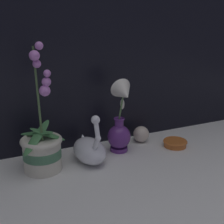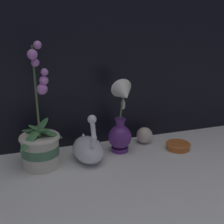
% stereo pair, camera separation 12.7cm
% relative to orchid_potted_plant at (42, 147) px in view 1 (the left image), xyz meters
% --- Properties ---
extents(ground_plane, '(2.80, 2.80, 0.00)m').
position_rel_orchid_potted_plant_xyz_m(ground_plane, '(0.29, -0.13, -0.09)').
color(ground_plane, silver).
extents(window_backdrop, '(2.80, 0.03, 1.20)m').
position_rel_orchid_potted_plant_xyz_m(window_backdrop, '(0.29, 0.17, 0.51)').
color(window_backdrop, black).
rests_on(window_backdrop, ground_plane).
extents(orchid_potted_plant, '(0.18, 0.20, 0.48)m').
position_rel_orchid_potted_plant_xyz_m(orchid_potted_plant, '(0.00, 0.00, 0.00)').
color(orchid_potted_plant, beige).
rests_on(orchid_potted_plant, ground_plane).
extents(swan_figurine, '(0.12, 0.22, 0.22)m').
position_rel_orchid_potted_plant_xyz_m(swan_figurine, '(0.19, -0.00, -0.04)').
color(swan_figurine, white).
rests_on(swan_figurine, ground_plane).
extents(blue_vase, '(0.10, 0.14, 0.33)m').
position_rel_orchid_potted_plant_xyz_m(blue_vase, '(0.34, 0.02, 0.04)').
color(blue_vase, '#602D7F').
rests_on(blue_vase, ground_plane).
extents(glass_sphere, '(0.07, 0.07, 0.07)m').
position_rel_orchid_potted_plant_xyz_m(glass_sphere, '(0.48, 0.08, -0.06)').
color(glass_sphere, beige).
rests_on(glass_sphere, ground_plane).
extents(amber_dish, '(0.11, 0.11, 0.03)m').
position_rel_orchid_potted_plant_xyz_m(amber_dish, '(0.59, -0.03, -0.08)').
color(amber_dish, '#C66628').
rests_on(amber_dish, ground_plane).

